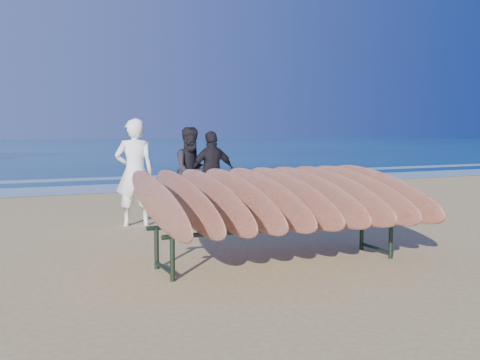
{
  "coord_description": "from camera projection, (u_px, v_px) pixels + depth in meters",
  "views": [
    {
      "loc": [
        -3.93,
        -6.97,
        1.68
      ],
      "look_at": [
        0.0,
        0.8,
        0.95
      ],
      "focal_mm": 45.0,
      "sensor_mm": 36.0,
      "label": 1
    }
  ],
  "objects": [
    {
      "name": "ground",
      "position": [
        267.0,
        255.0,
        8.1
      ],
      "size": [
        120.0,
        120.0,
        0.0
      ],
      "primitive_type": "plane",
      "color": "tan",
      "rests_on": "ground"
    },
    {
      "name": "foam_near",
      "position": [
        93.0,
        189.0,
        16.99
      ],
      "size": [
        160.0,
        160.0,
        0.0
      ],
      "primitive_type": "plane",
      "color": "white",
      "rests_on": "ground"
    },
    {
      "name": "foam_far",
      "position": [
        69.0,
        180.0,
        20.11
      ],
      "size": [
        160.0,
        160.0,
        0.0
      ],
      "primitive_type": "plane",
      "color": "white",
      "rests_on": "ground"
    },
    {
      "name": "surfboard_rack",
      "position": [
        278.0,
        198.0,
        7.49
      ],
      "size": [
        3.31,
        2.75,
        1.29
      ],
      "rotation": [
        0.0,
        0.0,
        -0.06
      ],
      "color": "black",
      "rests_on": "ground"
    },
    {
      "name": "person_white",
      "position": [
        135.0,
        172.0,
        10.5
      ],
      "size": [
        0.78,
        0.61,
        1.87
      ],
      "primitive_type": "imported",
      "rotation": [
        0.0,
        0.0,
        2.87
      ],
      "color": "white",
      "rests_on": "ground"
    },
    {
      "name": "person_dark_a",
      "position": [
        192.0,
        171.0,
        11.85
      ],
      "size": [
        0.86,
        0.68,
        1.73
      ],
      "primitive_type": "imported",
      "rotation": [
        0.0,
        0.0,
        0.03
      ],
      "color": "black",
      "rests_on": "ground"
    },
    {
      "name": "person_dark_b",
      "position": [
        212.0,
        172.0,
        12.07
      ],
      "size": [
        0.98,
        0.42,
        1.65
      ],
      "primitive_type": "imported",
      "rotation": [
        0.0,
        0.0,
        3.12
      ],
      "color": "black",
      "rests_on": "ground"
    }
  ]
}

